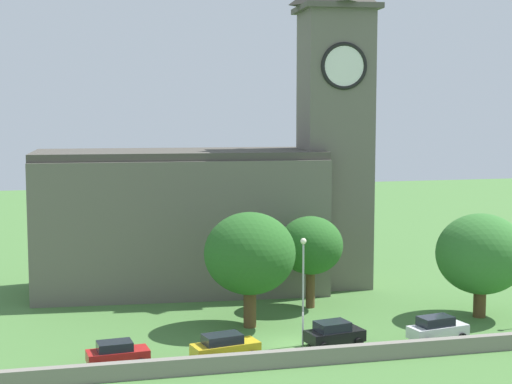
{
  "coord_description": "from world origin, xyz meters",
  "views": [
    {
      "loc": [
        -16.56,
        -55.32,
        17.44
      ],
      "look_at": [
        -1.29,
        7.31,
        10.43
      ],
      "focal_mm": 56.95,
      "sensor_mm": 36.0,
      "label": 1
    }
  ],
  "objects": [
    {
      "name": "quay_barrier",
      "position": [
        0.0,
        -4.79,
        0.57
      ],
      "size": [
        42.94,
        0.7,
        1.14
      ],
      "primitive_type": "cube",
      "color": "gray",
      "rests_on": "ground"
    },
    {
      "name": "church",
      "position": [
        -1.99,
        19.12,
        8.72
      ],
      "size": [
        32.29,
        12.5,
        29.99
      ],
      "color": "#666056",
      "rests_on": "ground"
    },
    {
      "name": "tree_riverside_west",
      "position": [
        4.18,
        10.0,
        5.38
      ],
      "size": [
        5.54,
        5.54,
        7.92
      ],
      "color": "brown",
      "rests_on": "ground"
    },
    {
      "name": "car_yellow",
      "position": [
        -5.84,
        -2.29,
        0.91
      ],
      "size": [
        4.9,
        2.84,
        1.8
      ],
      "color": "gold",
      "rests_on": "ground"
    },
    {
      "name": "tree_riverside_east",
      "position": [
        16.77,
        3.72,
        5.24
      ],
      "size": [
        7.34,
        7.34,
        8.57
      ],
      "color": "brown",
      "rests_on": "ground"
    },
    {
      "name": "tree_by_tower",
      "position": [
        -2.29,
        5.25,
        5.83
      ],
      "size": [
        7.15,
        7.15,
        9.09
      ],
      "color": "brown",
      "rests_on": "ground"
    },
    {
      "name": "car_white",
      "position": [
        10.22,
        -1.89,
        0.97
      ],
      "size": [
        4.73,
        2.69,
        1.92
      ],
      "color": "silver",
      "rests_on": "ground"
    },
    {
      "name": "car_red",
      "position": [
        -13.1,
        -1.86,
        0.84
      ],
      "size": [
        4.26,
        2.4,
        1.66
      ],
      "color": "red",
      "rests_on": "ground"
    },
    {
      "name": "streetlamp_west_mid",
      "position": [
        0.31,
        -0.45,
        5.18
      ],
      "size": [
        0.44,
        0.44,
        7.89
      ],
      "color": "#9EA0A5",
      "rests_on": "ground"
    },
    {
      "name": "ground_plane",
      "position": [
        0.0,
        15.0,
        0.0
      ],
      "size": [
        200.0,
        200.0,
        0.0
      ],
      "primitive_type": "plane",
      "color": "#477538"
    },
    {
      "name": "car_black",
      "position": [
        2.48,
        -1.1,
        0.92
      ],
      "size": [
        4.46,
        2.91,
        1.82
      ],
      "color": "black",
      "rests_on": "ground"
    }
  ]
}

